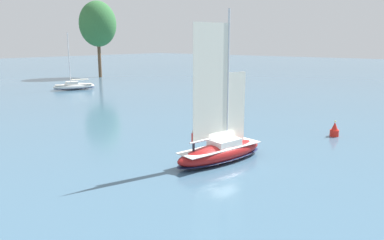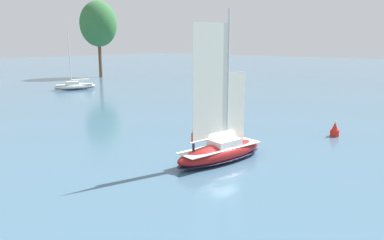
# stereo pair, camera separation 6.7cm
# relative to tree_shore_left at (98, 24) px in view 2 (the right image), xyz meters

# --- Properties ---
(ground_plane) EXTENTS (400.00, 400.00, 0.00)m
(ground_plane) POSITION_rel_tree_shore_left_xyz_m (-39.27, -67.24, -14.02)
(ground_plane) COLOR #42667F
(tree_shore_left) EXTENTS (9.73, 9.73, 20.03)m
(tree_shore_left) POSITION_rel_tree_shore_left_xyz_m (0.00, 0.00, 0.00)
(tree_shore_left) COLOR brown
(tree_shore_left) RESTS_ON ground
(sailboat_main) EXTENTS (9.13, 4.15, 12.12)m
(sailboat_main) POSITION_rel_tree_shore_left_xyz_m (-39.26, -67.25, -13.04)
(sailboat_main) COLOR maroon
(sailboat_main) RESTS_ON ground
(sailboat_moored_near_marina) EXTENTS (8.41, 5.39, 11.25)m
(sailboat_moored_near_marina) POSITION_rel_tree_shore_left_xyz_m (-20.26, -18.08, -13.26)
(sailboat_moored_near_marina) COLOR white
(sailboat_moored_near_marina) RESTS_ON ground
(channel_buoy) EXTENTS (0.90, 0.90, 1.66)m
(channel_buoy) POSITION_rel_tree_shore_left_xyz_m (-25.09, -71.68, -13.38)
(channel_buoy) COLOR red
(channel_buoy) RESTS_ON ground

